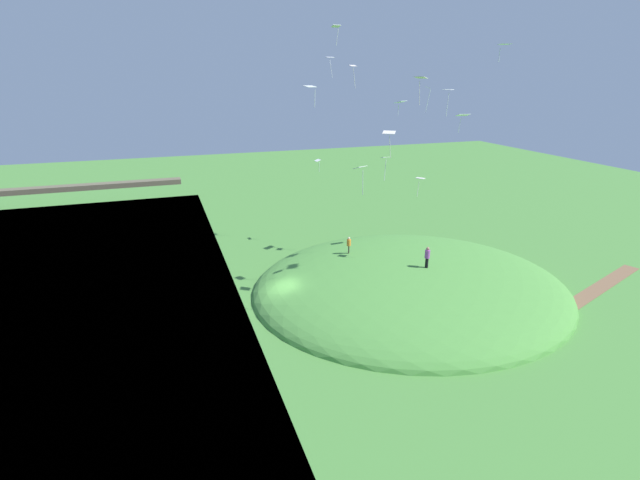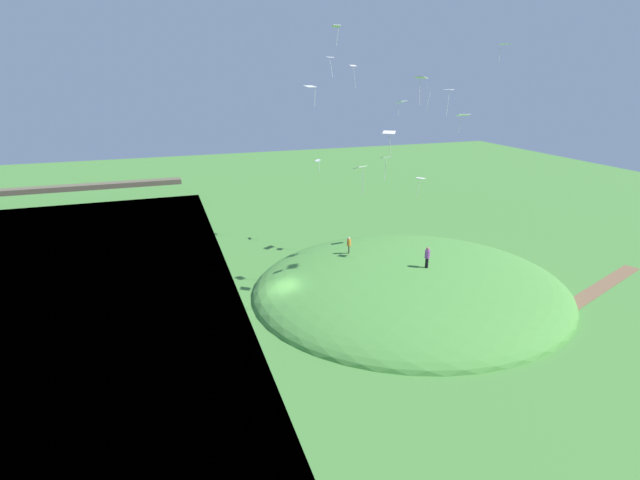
{
  "view_description": "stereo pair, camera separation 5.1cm",
  "coord_description": "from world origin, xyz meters",
  "px_view_note": "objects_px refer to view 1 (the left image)",
  "views": [
    {
      "loc": [
        -8.18,
        -33.47,
        17.5
      ],
      "look_at": [
        3.56,
        0.36,
        4.89
      ],
      "focal_mm": 26.1,
      "sensor_mm": 36.0,
      "label": 1
    },
    {
      "loc": [
        -8.13,
        -33.49,
        17.5
      ],
      "look_at": [
        3.56,
        0.36,
        4.89
      ],
      "focal_mm": 26.1,
      "sensor_mm": 36.0,
      "label": 2
    }
  ],
  "objects_px": {
    "person_watching_kites": "(427,255)",
    "kite_2": "(400,102)",
    "kite_3": "(360,169)",
    "kite_8": "(318,161)",
    "kite_13": "(428,90)",
    "kite_14": "(336,28)",
    "kite_1": "(310,88)",
    "kite_7": "(386,160)",
    "kite_4": "(421,79)",
    "kite_0": "(448,91)",
    "person_with_child": "(349,243)",
    "kite_6": "(420,180)",
    "kite_9": "(463,116)",
    "kite_5": "(353,68)",
    "kite_10": "(330,59)",
    "kite_11": "(389,134)",
    "kite_12": "(504,45)"
  },
  "relations": [
    {
      "from": "kite_13",
      "to": "kite_14",
      "type": "xyz_separation_m",
      "value": [
        -8.95,
        -0.18,
        4.85
      ]
    },
    {
      "from": "kite_6",
      "to": "kite_12",
      "type": "relative_size",
      "value": 1.16
    },
    {
      "from": "person_watching_kites",
      "to": "kite_4",
      "type": "relative_size",
      "value": 0.9
    },
    {
      "from": "person_watching_kites",
      "to": "kite_2",
      "type": "distance_m",
      "value": 14.57
    },
    {
      "from": "kite_1",
      "to": "kite_8",
      "type": "bearing_deg",
      "value": 69.43
    },
    {
      "from": "kite_1",
      "to": "kite_3",
      "type": "distance_m",
      "value": 6.31
    },
    {
      "from": "person_with_child",
      "to": "kite_1",
      "type": "height_order",
      "value": "kite_1"
    },
    {
      "from": "kite_9",
      "to": "kite_11",
      "type": "distance_m",
      "value": 10.48
    },
    {
      "from": "kite_0",
      "to": "kite_11",
      "type": "xyz_separation_m",
      "value": [
        -6.58,
        -2.84,
        -2.82
      ]
    },
    {
      "from": "person_with_child",
      "to": "kite_8",
      "type": "bearing_deg",
      "value": -157.28
    },
    {
      "from": "kite_1",
      "to": "kite_13",
      "type": "bearing_deg",
      "value": 28.81
    },
    {
      "from": "kite_8",
      "to": "kite_9",
      "type": "xyz_separation_m",
      "value": [
        9.77,
        -10.52,
        5.12
      ]
    },
    {
      "from": "kite_7",
      "to": "person_with_child",
      "type": "bearing_deg",
      "value": 101.61
    },
    {
      "from": "kite_10",
      "to": "kite_13",
      "type": "distance_m",
      "value": 9.18
    },
    {
      "from": "kite_1",
      "to": "kite_11",
      "type": "xyz_separation_m",
      "value": [
        6.04,
        0.13,
        -3.24
      ]
    },
    {
      "from": "person_watching_kites",
      "to": "kite_1",
      "type": "relative_size",
      "value": 1.32
    },
    {
      "from": "kite_2",
      "to": "kite_12",
      "type": "relative_size",
      "value": 1.09
    },
    {
      "from": "kite_7",
      "to": "kite_8",
      "type": "height_order",
      "value": "kite_7"
    },
    {
      "from": "kite_4",
      "to": "kite_13",
      "type": "relative_size",
      "value": 0.91
    },
    {
      "from": "kite_9",
      "to": "kite_2",
      "type": "bearing_deg",
      "value": 132.83
    },
    {
      "from": "kite_11",
      "to": "kite_9",
      "type": "bearing_deg",
      "value": 25.7
    },
    {
      "from": "kite_6",
      "to": "kite_1",
      "type": "bearing_deg",
      "value": -166.56
    },
    {
      "from": "kite_9",
      "to": "person_with_child",
      "type": "bearing_deg",
      "value": 171.02
    },
    {
      "from": "kite_5",
      "to": "kite_12",
      "type": "xyz_separation_m",
      "value": [
        4.73,
        -15.72,
        1.32
      ]
    },
    {
      "from": "kite_4",
      "to": "kite_6",
      "type": "height_order",
      "value": "kite_4"
    },
    {
      "from": "kite_5",
      "to": "kite_14",
      "type": "height_order",
      "value": "kite_14"
    },
    {
      "from": "kite_9",
      "to": "kite_13",
      "type": "height_order",
      "value": "kite_13"
    },
    {
      "from": "person_with_child",
      "to": "kite_6",
      "type": "bearing_deg",
      "value": 74.47
    },
    {
      "from": "kite_1",
      "to": "kite_9",
      "type": "height_order",
      "value": "kite_1"
    },
    {
      "from": "kite_8",
      "to": "kite_2",
      "type": "bearing_deg",
      "value": -47.1
    },
    {
      "from": "kite_0",
      "to": "kite_7",
      "type": "relative_size",
      "value": 1.11
    },
    {
      "from": "kite_0",
      "to": "kite_3",
      "type": "bearing_deg",
      "value": -152.72
    },
    {
      "from": "kite_3",
      "to": "kite_13",
      "type": "bearing_deg",
      "value": 41.73
    },
    {
      "from": "kite_7",
      "to": "kite_13",
      "type": "distance_m",
      "value": 10.32
    },
    {
      "from": "kite_4",
      "to": "kite_6",
      "type": "xyz_separation_m",
      "value": [
        1.55,
        1.62,
        -7.86
      ]
    },
    {
      "from": "kite_1",
      "to": "kite_7",
      "type": "height_order",
      "value": "kite_1"
    },
    {
      "from": "kite_11",
      "to": "kite_3",
      "type": "bearing_deg",
      "value": -145.42
    },
    {
      "from": "kite_9",
      "to": "kite_7",
      "type": "bearing_deg",
      "value": -160.73
    },
    {
      "from": "kite_4",
      "to": "kite_11",
      "type": "xyz_separation_m",
      "value": [
        -2.72,
        -0.72,
        -3.74
      ]
    },
    {
      "from": "kite_3",
      "to": "kite_6",
      "type": "height_order",
      "value": "kite_3"
    },
    {
      "from": "kite_2",
      "to": "kite_14",
      "type": "height_order",
      "value": "kite_14"
    },
    {
      "from": "kite_13",
      "to": "kite_1",
      "type": "bearing_deg",
      "value": -151.19
    },
    {
      "from": "person_watching_kites",
      "to": "kite_8",
      "type": "xyz_separation_m",
      "value": [
        -4.55,
        14.82,
        5.64
      ]
    },
    {
      "from": "person_with_child",
      "to": "kite_5",
      "type": "height_order",
      "value": "kite_5"
    },
    {
      "from": "kite_14",
      "to": "kite_5",
      "type": "bearing_deg",
      "value": 56.68
    },
    {
      "from": "person_watching_kites",
      "to": "kite_8",
      "type": "distance_m",
      "value": 16.5
    },
    {
      "from": "kite_0",
      "to": "kite_6",
      "type": "relative_size",
      "value": 1.39
    },
    {
      "from": "kite_3",
      "to": "kite_2",
      "type": "bearing_deg",
      "value": 51.5
    },
    {
      "from": "kite_10",
      "to": "kite_8",
      "type": "bearing_deg",
      "value": 85.54
    },
    {
      "from": "kite_11",
      "to": "person_with_child",
      "type": "bearing_deg",
      "value": 93.9
    }
  ]
}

